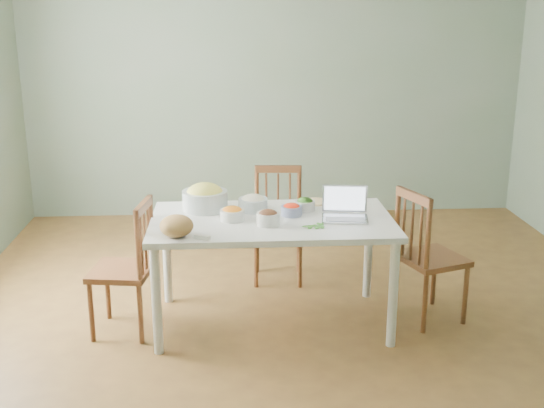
{
  "coord_description": "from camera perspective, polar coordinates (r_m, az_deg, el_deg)",
  "views": [
    {
      "loc": [
        -0.48,
        -4.37,
        2.1
      ],
      "look_at": [
        -0.2,
        -0.09,
        0.85
      ],
      "focal_mm": 45.05,
      "sensor_mm": 36.0,
      "label": 1
    }
  ],
  "objects": [
    {
      "name": "chair_left",
      "position": [
        4.59,
        -12.5,
        -5.21
      ],
      "size": [
        0.43,
        0.45,
        0.9
      ],
      "primitive_type": null,
      "rotation": [
        0.0,
        0.0,
        -1.71
      ],
      "color": "#4E2916",
      "rests_on": "floor"
    },
    {
      "name": "bowl_squash",
      "position": [
        4.7,
        -5.63,
        0.58
      ],
      "size": [
        0.33,
        0.33,
        0.18
      ],
      "primitive_type": null,
      "rotation": [
        0.0,
        0.0,
        -0.08
      ],
      "color": "#F6D965",
      "rests_on": "dining_table"
    },
    {
      "name": "chair_right",
      "position": [
        4.79,
        13.21,
        -4.19
      ],
      "size": [
        0.51,
        0.52,
        0.93
      ],
      "primitive_type": null,
      "rotation": [
        0.0,
        0.0,
        1.92
      ],
      "color": "#4E2916",
      "rests_on": "floor"
    },
    {
      "name": "wall_front",
      "position": [
        2.08,
        10.06,
        -5.27
      ],
      "size": [
        5.0,
        0.0,
        2.7
      ],
      "primitive_type": "cube",
      "color": "#62795D",
      "rests_on": "ground"
    },
    {
      "name": "bowl_broccoli",
      "position": [
        4.68,
        2.77,
        0.0
      ],
      "size": [
        0.17,
        0.17,
        0.09
      ],
      "primitive_type": null,
      "rotation": [
        0.0,
        0.0,
        0.25
      ],
      "color": "#0E3508",
      "rests_on": "dining_table"
    },
    {
      "name": "bowl_carrot",
      "position": [
        4.47,
        -3.35,
        -0.78
      ],
      "size": [
        0.21,
        0.21,
        0.09
      ],
      "primitive_type": null,
      "rotation": [
        0.0,
        0.0,
        0.39
      ],
      "color": "orange",
      "rests_on": "dining_table"
    },
    {
      "name": "butter_stick",
      "position": [
        4.12,
        -5.86,
        -2.79
      ],
      "size": [
        0.1,
        0.07,
        0.03
      ],
      "primitive_type": "cube",
      "rotation": [
        0.0,
        0.0,
        -0.42
      ],
      "color": "white",
      "rests_on": "dining_table"
    },
    {
      "name": "bread_boule",
      "position": [
        4.18,
        -7.99,
        -1.82
      ],
      "size": [
        0.23,
        0.23,
        0.13
      ],
      "primitive_type": "ellipsoid",
      "rotation": [
        0.0,
        0.0,
        0.13
      ],
      "color": "#AB7542",
      "rests_on": "dining_table"
    },
    {
      "name": "wall_back",
      "position": [
        6.93,
        0.29,
        10.05
      ],
      "size": [
        5.0,
        0.0,
        2.7
      ],
      "primitive_type": "cube",
      "color": "#62795D",
      "rests_on": "ground"
    },
    {
      "name": "bowl_onion",
      "position": [
        4.67,
        -1.6,
        0.11
      ],
      "size": [
        0.24,
        0.24,
        0.11
      ],
      "primitive_type": null,
      "rotation": [
        0.0,
        0.0,
        0.24
      ],
      "color": "silver",
      "rests_on": "dining_table"
    },
    {
      "name": "bowl_mushroom",
      "position": [
        4.36,
        -0.33,
        -1.13
      ],
      "size": [
        0.15,
        0.15,
        0.1
      ],
      "primitive_type": null,
      "rotation": [
        0.0,
        0.0,
        0.04
      ],
      "color": "black",
      "rests_on": "dining_table"
    },
    {
      "name": "chair_far",
      "position": [
        5.33,
        0.5,
        -1.85
      ],
      "size": [
        0.42,
        0.4,
        0.89
      ],
      "primitive_type": null,
      "rotation": [
        0.0,
        0.0,
        -0.07
      ],
      "color": "#4E2916",
      "rests_on": "floor"
    },
    {
      "name": "basil_bunch",
      "position": [
        4.35,
        3.47,
        -1.77
      ],
      "size": [
        0.17,
        0.17,
        0.02
      ],
      "primitive_type": null,
      "color": "#3D8332",
      "rests_on": "dining_table"
    },
    {
      "name": "laptop",
      "position": [
        4.47,
        6.13,
        -0.03
      ],
      "size": [
        0.33,
        0.28,
        0.21
      ],
      "primitive_type": null,
      "rotation": [
        0.0,
        0.0,
        -0.14
      ],
      "color": "silver",
      "rests_on": "dining_table"
    },
    {
      "name": "bowl_redpep",
      "position": [
        4.56,
        1.64,
        -0.46
      ],
      "size": [
        0.16,
        0.16,
        0.08
      ],
      "primitive_type": null,
      "rotation": [
        0.0,
        0.0,
        0.19
      ],
      "color": "red",
      "rests_on": "dining_table"
    },
    {
      "name": "flatbread",
      "position": [
        4.87,
        3.71,
        0.19
      ],
      "size": [
        0.2,
        0.2,
        0.02
      ],
      "primitive_type": "cylinder",
      "rotation": [
        0.0,
        0.0,
        -0.1
      ],
      "color": "#DFC581",
      "rests_on": "dining_table"
    },
    {
      "name": "floor",
      "position": [
        4.88,
        2.35,
        -9.28
      ],
      "size": [
        5.0,
        5.0,
        0.0
      ],
      "primitive_type": "cube",
      "color": "brown",
      "rests_on": "ground"
    },
    {
      "name": "dining_table",
      "position": [
        4.63,
        0.0,
        -5.64
      ],
      "size": [
        1.6,
        0.9,
        0.75
      ],
      "primitive_type": null,
      "color": "white",
      "rests_on": "floor"
    }
  ]
}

